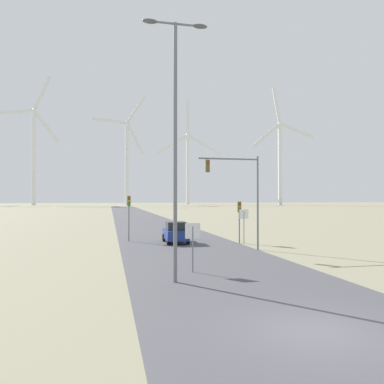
% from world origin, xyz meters
% --- Properties ---
extents(ground_plane, '(600.00, 600.00, 0.00)m').
position_xyz_m(ground_plane, '(0.00, 0.00, 0.00)').
color(ground_plane, gray).
extents(road_surface, '(10.00, 240.00, 0.01)m').
position_xyz_m(road_surface, '(0.00, 48.00, 0.00)').
color(road_surface, '#47474C').
rests_on(road_surface, ground).
extents(streetlamp, '(3.04, 0.32, 11.98)m').
position_xyz_m(streetlamp, '(-2.84, 7.05, 7.30)').
color(streetlamp, slate).
rests_on(streetlamp, ground).
extents(stop_sign_near, '(0.81, 0.07, 2.54)m').
position_xyz_m(stop_sign_near, '(-1.55, 9.14, 1.78)').
color(stop_sign_near, slate).
rests_on(stop_sign_near, ground).
extents(stop_sign_far, '(0.81, 0.07, 2.90)m').
position_xyz_m(stop_sign_far, '(5.36, 20.18, 2.03)').
color(stop_sign_far, slate).
rests_on(stop_sign_far, ground).
extents(traffic_light_post_near_left, '(0.28, 0.34, 4.04)m').
position_xyz_m(traffic_light_post_near_left, '(-4.08, 23.95, 2.96)').
color(traffic_light_post_near_left, slate).
rests_on(traffic_light_post_near_left, ground).
extents(traffic_light_post_near_right, '(0.28, 0.34, 3.54)m').
position_xyz_m(traffic_light_post_near_right, '(5.03, 20.40, 2.60)').
color(traffic_light_post_near_right, slate).
rests_on(traffic_light_post_near_right, ground).
extents(traffic_light_mast_overhead, '(4.61, 0.35, 6.96)m').
position_xyz_m(traffic_light_mast_overhead, '(3.50, 16.22, 4.90)').
color(traffic_light_mast_overhead, slate).
rests_on(traffic_light_mast_overhead, ground).
extents(car_approaching, '(1.95, 4.16, 1.83)m').
position_xyz_m(car_approaching, '(-0.22, 21.93, 0.91)').
color(car_approaching, navy).
rests_on(car_approaching, ground).
extents(wind_turbine_left, '(34.20, 2.60, 71.54)m').
position_xyz_m(wind_turbine_left, '(-46.20, 207.87, 31.76)').
color(wind_turbine_left, white).
rests_on(wind_turbine_left, ground).
extents(wind_turbine_center, '(31.86, 5.09, 65.12)m').
position_xyz_m(wind_turbine_center, '(4.05, 209.18, 29.36)').
color(wind_turbine_center, white).
rests_on(wind_turbine_center, ground).
extents(wind_turbine_right, '(40.79, 13.12, 68.15)m').
position_xyz_m(wind_turbine_right, '(43.12, 223.79, 28.10)').
color(wind_turbine_right, white).
rests_on(wind_turbine_right, ground).
extents(wind_turbine_far_right, '(35.93, 3.30, 65.87)m').
position_xyz_m(wind_turbine_far_right, '(87.12, 182.70, 28.29)').
color(wind_turbine_far_right, white).
rests_on(wind_turbine_far_right, ground).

